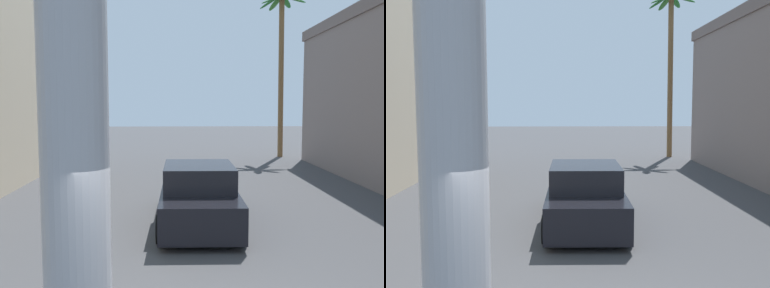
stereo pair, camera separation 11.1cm
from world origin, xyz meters
TOP-DOWN VIEW (x-y plane):
  - ground_plane at (0.00, 10.00)m, footprint 87.63×87.63m
  - car_lead at (0.21, 6.64)m, footprint 2.04×5.00m
  - palm_tree_far_right at (5.72, 20.30)m, footprint 2.65×2.62m
  - palm_tree_far_left at (-6.19, 17.30)m, footprint 2.92×2.78m

SIDE VIEW (x-z plane):
  - ground_plane at x=0.00m, z-range 0.00..0.00m
  - car_lead at x=0.21m, z-range -0.08..1.48m
  - palm_tree_far_left at x=-6.19m, z-range 0.70..10.30m
  - palm_tree_far_right at x=5.72m, z-range 1.38..10.61m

